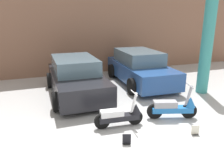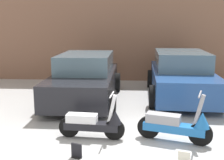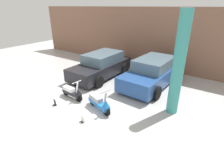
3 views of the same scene
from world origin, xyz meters
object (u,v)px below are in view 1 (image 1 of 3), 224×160
(scooter_front_left, at_px, (121,115))
(scooter_front_right, at_px, (174,107))
(placard_near_right_scooter, at_px, (195,130))
(car_rear_left, at_px, (76,77))
(placard_near_left_scooter, at_px, (127,140))
(car_rear_center, at_px, (140,68))
(support_column_side, at_px, (207,43))

(scooter_front_left, relative_size, scooter_front_right, 0.96)
(placard_near_right_scooter, bearing_deg, car_rear_left, 119.01)
(placard_near_left_scooter, bearing_deg, placard_near_right_scooter, -6.15)
(car_rear_center, bearing_deg, support_column_side, 43.31)
(placard_near_right_scooter, bearing_deg, support_column_side, 46.03)
(scooter_front_left, relative_size, placard_near_right_scooter, 5.26)
(scooter_front_left, xyz_separation_m, scooter_front_right, (1.66, -0.08, 0.03))
(scooter_front_left, bearing_deg, car_rear_left, 107.08)
(scooter_front_right, distance_m, car_rear_center, 3.73)
(scooter_front_left, bearing_deg, car_rear_center, 61.54)
(scooter_front_right, distance_m, placard_near_right_scooter, 1.01)
(car_rear_center, xyz_separation_m, support_column_side, (1.75, -2.04, 1.28))
(scooter_front_right, relative_size, car_rear_center, 0.33)
(scooter_front_left, height_order, car_rear_center, car_rear_center)
(placard_near_left_scooter, relative_size, placard_near_right_scooter, 1.00)
(scooter_front_left, xyz_separation_m, car_rear_left, (-0.64, 3.00, 0.34))
(placard_near_right_scooter, height_order, support_column_side, support_column_side)
(scooter_front_left, distance_m, car_rear_center, 4.29)
(scooter_front_left, height_order, placard_near_left_scooter, scooter_front_left)
(car_rear_center, relative_size, placard_near_left_scooter, 16.71)
(car_rear_center, relative_size, placard_near_right_scooter, 16.71)
(car_rear_center, distance_m, placard_near_right_scooter, 4.72)
(car_rear_left, relative_size, support_column_side, 1.06)
(scooter_front_left, relative_size, placard_near_left_scooter, 5.26)
(placard_near_right_scooter, bearing_deg, scooter_front_left, 146.69)
(car_rear_left, bearing_deg, car_rear_center, 101.39)
(car_rear_center, height_order, placard_near_left_scooter, car_rear_center)
(car_rear_left, bearing_deg, placard_near_left_scooter, 6.95)
(placard_near_left_scooter, relative_size, support_column_side, 0.07)
(car_rear_left, height_order, placard_near_left_scooter, car_rear_left)
(scooter_front_left, height_order, support_column_side, support_column_side)
(scooter_front_left, bearing_deg, placard_near_right_scooter, -28.26)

